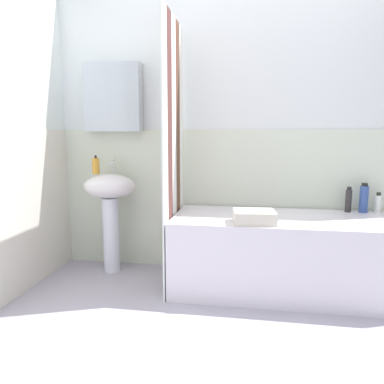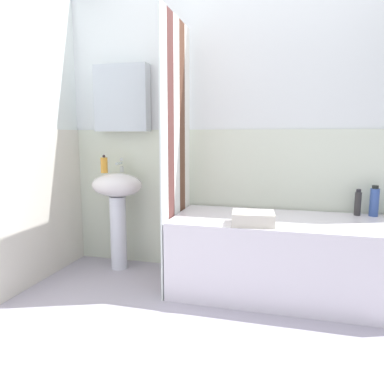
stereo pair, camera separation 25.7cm
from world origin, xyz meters
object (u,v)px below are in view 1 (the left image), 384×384
Objects in this scene: sink at (110,201)px; bathtub at (284,254)px; soap_dispenser at (96,166)px; lotion_bottle at (378,203)px; body_wash_bottle at (364,198)px; shampoo_bottle at (348,200)px; towel_folded at (254,217)px.

bathtub is at bearing -6.60° from sink.
lotion_bottle is at bearing 3.04° from soap_dispenser.
soap_dispenser is 0.98× the size of lotion_bottle.
body_wash_bottle reaches higher than shampoo_bottle.
soap_dispenser is at bearing 178.85° from sink.
soap_dispenser reaches higher than body_wash_bottle.
body_wash_bottle reaches higher than towel_folded.
shampoo_bottle is at bearing -176.40° from lotion_bottle.
soap_dispenser is at bearing 163.51° from towel_folded.
shampoo_bottle is (2.03, 0.11, -0.25)m from soap_dispenser.
shampoo_bottle reaches higher than lotion_bottle.
sink reaches higher than shampoo_bottle.
towel_folded is at bearing -151.89° from lotion_bottle.
bathtub is 0.77m from body_wash_bottle.
towel_folded is (1.19, -0.38, -0.01)m from sink.
lotion_bottle is 1.07m from towel_folded.
body_wash_bottle is at bearing 2.86° from soap_dispenser.
sink is 5.26× the size of lotion_bottle.
soap_dispenser is at bearing 173.81° from bathtub.
towel_folded is at bearing -145.84° from shampoo_bottle.
body_wash_bottle is 1.16× the size of shampoo_bottle.
lotion_bottle is at bearing 6.46° from body_wash_bottle.
soap_dispenser is 0.56× the size of towel_folded.
lotion_bottle reaches higher than towel_folded.
bathtub is 0.45m from towel_folded.
shampoo_bottle is 0.71× the size of towel_folded.
body_wash_bottle is (2.14, 0.11, -0.23)m from soap_dispenser.
towel_folded is (1.30, -0.39, -0.30)m from soap_dispenser.
bathtub is 7.10× the size of body_wash_bottle.
soap_dispenser is 0.09× the size of bathtub.
shampoo_bottle is at bearing -179.24° from body_wash_bottle.
lotion_bottle is (2.25, 0.12, -0.27)m from soap_dispenser.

